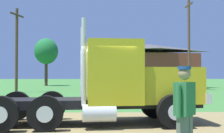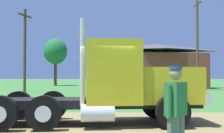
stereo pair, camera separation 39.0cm
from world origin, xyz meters
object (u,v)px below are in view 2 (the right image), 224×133
object	(u,v)px
utility_pole_far	(197,42)
shed_building	(157,67)
visitor_standing_near	(176,109)
truck_foreground_white	(119,85)
utility_pole_near	(25,48)

from	to	relation	value
utility_pole_far	shed_building	bearing A→B (deg)	124.93
visitor_standing_near	truck_foreground_white	bearing A→B (deg)	102.64
shed_building	utility_pole_far	bearing A→B (deg)	-55.07
visitor_standing_near	utility_pole_near	bearing A→B (deg)	112.99
utility_pole_near	utility_pole_far	distance (m)	17.15
truck_foreground_white	shed_building	world-z (taller)	shed_building
utility_pole_near	utility_pole_far	world-z (taller)	utility_pole_far
truck_foreground_white	utility_pole_near	world-z (taller)	utility_pole_near
truck_foreground_white	shed_building	bearing A→B (deg)	79.31
visitor_standing_near	utility_pole_far	size ratio (longest dim) A/B	0.19
truck_foreground_white	utility_pole_near	size ratio (longest dim) A/B	0.96
truck_foreground_white	utility_pole_far	bearing A→B (deg)	68.32
truck_foreground_white	shed_building	size ratio (longest dim) A/B	0.63
truck_foreground_white	visitor_standing_near	xyz separation A→B (m)	(1.01, -4.50, -0.30)
truck_foreground_white	visitor_standing_near	size ratio (longest dim) A/B	4.13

